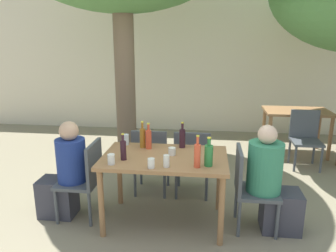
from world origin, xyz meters
TOP-DOWN VIEW (x-y plane):
  - ground_plane at (0.00, 0.00)m, footprint 30.00×30.00m
  - cafe_building_wall at (0.00, 3.80)m, footprint 10.00×0.08m
  - dining_table_front at (0.00, 0.00)m, footprint 1.32×0.82m
  - dining_table_back at (1.98, 2.51)m, footprint 1.10×0.71m
  - patio_chair_0 at (-0.89, 0.00)m, footprint 0.44×0.44m
  - patio_chair_1 at (0.89, 0.00)m, footprint 0.44×0.44m
  - patio_chair_2 at (-0.26, 0.64)m, footprint 0.44×0.44m
  - patio_chair_3 at (0.26, 0.64)m, footprint 0.44×0.44m
  - patio_chair_4 at (1.98, 1.92)m, footprint 0.44×0.44m
  - person_seated_0 at (-1.13, -0.00)m, footprint 0.56×0.32m
  - person_seated_1 at (1.13, -0.00)m, footprint 0.58×0.36m
  - green_bottle_0 at (0.46, -0.21)m, footprint 0.08×0.08m
  - soda_bottle_1 at (0.35, -0.26)m, footprint 0.06×0.06m
  - wine_bottle_2 at (0.16, 0.31)m, footprint 0.07×0.07m
  - amber_bottle_3 at (-0.29, 0.25)m, footprint 0.06×0.06m
  - soda_bottle_4 at (-0.21, 0.22)m, footprint 0.07×0.07m
  - wine_bottle_5 at (-0.41, -0.15)m, footprint 0.06×0.06m
  - drinking_glass_0 at (-0.49, -0.29)m, footprint 0.07×0.07m
  - drinking_glass_1 at (-0.09, -0.33)m, footprint 0.07×0.07m
  - drinking_glass_2 at (0.06, -0.29)m, footprint 0.06×0.06m
  - drinking_glass_3 at (-0.50, 0.33)m, footprint 0.08×0.08m
  - drinking_glass_4 at (0.07, 0.05)m, footprint 0.08×0.08m

SIDE VIEW (x-z plane):
  - ground_plane at x=0.00m, z-range 0.00..0.00m
  - person_seated_0 at x=-1.13m, z-range -0.06..1.06m
  - patio_chair_0 at x=-0.89m, z-range 0.06..0.95m
  - patio_chair_1 at x=0.89m, z-range 0.06..0.95m
  - patio_chair_2 at x=-0.26m, z-range 0.06..0.95m
  - patio_chair_3 at x=0.26m, z-range 0.06..0.95m
  - patio_chair_4 at x=1.98m, z-range 0.06..0.95m
  - person_seated_1 at x=1.13m, z-range -0.06..1.09m
  - dining_table_back at x=1.98m, z-range 0.27..1.05m
  - dining_table_front at x=0.00m, z-range 0.29..1.07m
  - drinking_glass_4 at x=0.07m, z-range 0.78..0.86m
  - drinking_glass_1 at x=-0.09m, z-range 0.78..0.87m
  - drinking_glass_0 at x=-0.49m, z-range 0.78..0.88m
  - drinking_glass_2 at x=0.06m, z-range 0.78..0.90m
  - drinking_glass_3 at x=-0.50m, z-range 0.78..0.90m
  - wine_bottle_5 at x=-0.41m, z-range 0.75..1.03m
  - green_bottle_0 at x=0.46m, z-range 0.75..1.04m
  - soda_bottle_4 at x=-0.21m, z-range 0.75..1.04m
  - wine_bottle_2 at x=0.16m, z-range 0.74..1.04m
  - amber_bottle_3 at x=-0.29m, z-range 0.74..1.05m
  - soda_bottle_1 at x=0.35m, z-range 0.74..1.06m
  - cafe_building_wall at x=0.00m, z-range 0.00..2.80m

